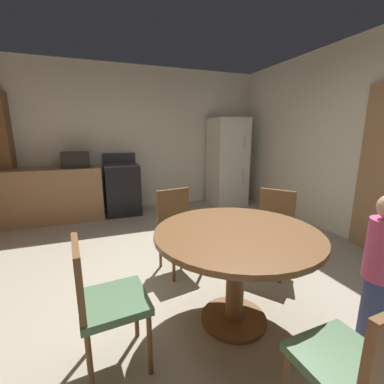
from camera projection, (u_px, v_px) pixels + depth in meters
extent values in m
plane|color=#A89E89|center=(188.00, 293.00, 2.42)|extent=(14.00, 14.00, 0.00)
cube|color=silver|center=(133.00, 139.00, 5.02)|extent=(5.40, 0.12, 2.70)
cube|color=silver|center=(369.00, 142.00, 3.32)|extent=(0.12, 5.68, 2.70)
cube|color=#9E754C|center=(47.00, 195.00, 4.33)|extent=(1.76, 0.60, 0.90)
cube|color=black|center=(123.00, 190.00, 4.76)|extent=(0.60, 0.60, 0.90)
cube|color=#38383D|center=(121.00, 165.00, 4.65)|extent=(0.60, 0.60, 0.02)
cube|color=#38383D|center=(119.00, 158.00, 4.89)|extent=(0.60, 0.04, 0.18)
cube|color=silver|center=(227.00, 162.00, 5.35)|extent=(0.68, 0.66, 1.76)
cylinder|color=#B2B2B7|center=(244.00, 143.00, 5.01)|extent=(0.02, 0.02, 0.22)
cylinder|color=#B2B2B7|center=(243.00, 176.00, 5.15)|extent=(0.02, 0.02, 0.30)
cube|color=black|center=(76.00, 159.00, 4.38)|extent=(0.44, 0.32, 0.26)
cylinder|color=brown|center=(234.00, 318.00, 2.08)|extent=(0.52, 0.52, 0.03)
cylinder|color=brown|center=(235.00, 279.00, 2.00)|extent=(0.14, 0.14, 0.72)
cylinder|color=brown|center=(237.00, 233.00, 1.91)|extent=(1.23, 1.23, 0.04)
cylinder|color=brown|center=(281.00, 263.00, 2.55)|extent=(0.03, 0.03, 0.43)
cylinder|color=brown|center=(248.00, 254.00, 2.73)|extent=(0.03, 0.03, 0.43)
cylinder|color=brown|center=(289.00, 250.00, 2.82)|extent=(0.03, 0.03, 0.43)
cylinder|color=brown|center=(259.00, 243.00, 3.00)|extent=(0.03, 0.03, 0.43)
cube|color=#4C704C|center=(271.00, 232.00, 2.72)|extent=(0.56, 0.56, 0.05)
cube|color=brown|center=(277.00, 209.00, 2.82)|extent=(0.25, 0.33, 0.42)
cylinder|color=brown|center=(203.00, 254.00, 2.74)|extent=(0.03, 0.03, 0.43)
cylinder|color=brown|center=(174.00, 262.00, 2.57)|extent=(0.03, 0.03, 0.43)
cylinder|color=brown|center=(187.00, 242.00, 3.03)|extent=(0.03, 0.03, 0.43)
cylinder|color=brown|center=(160.00, 249.00, 2.86)|extent=(0.03, 0.03, 0.43)
cube|color=#4C704C|center=(181.00, 231.00, 2.75)|extent=(0.46, 0.46, 0.05)
cube|color=brown|center=(173.00, 208.00, 2.85)|extent=(0.38, 0.10, 0.42)
cylinder|color=brown|center=(136.00, 310.00, 1.86)|extent=(0.03, 0.03, 0.43)
cylinder|color=brown|center=(150.00, 344.00, 1.57)|extent=(0.03, 0.03, 0.43)
cylinder|color=brown|center=(86.00, 325.00, 1.72)|extent=(0.03, 0.03, 0.43)
cylinder|color=brown|center=(90.00, 365.00, 1.42)|extent=(0.03, 0.03, 0.43)
cube|color=#4C704C|center=(114.00, 302.00, 1.59)|extent=(0.44, 0.44, 0.05)
cube|color=brown|center=(79.00, 278.00, 1.47)|extent=(0.07, 0.38, 0.42)
cylinder|color=brown|center=(333.00, 364.00, 1.43)|extent=(0.03, 0.03, 0.43)
cube|color=#4C704C|center=(345.00, 364.00, 1.16)|extent=(0.42, 0.42, 0.05)
cylinder|color=#3D4C84|center=(374.00, 311.00, 1.81)|extent=(0.17, 0.17, 0.50)
cylinder|color=#D14C7A|center=(384.00, 250.00, 1.71)|extent=(0.31, 0.31, 0.42)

